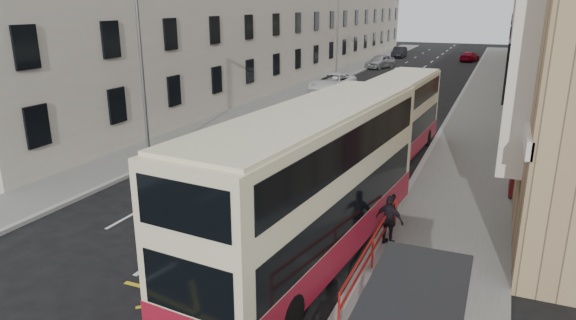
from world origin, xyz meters
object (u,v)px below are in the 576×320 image
at_px(double_decker_rear, 395,119).
at_px(street_lamp_far, 338,34).
at_px(double_decker_front, 313,185).
at_px(car_red, 469,57).
at_px(white_van, 333,83).
at_px(car_dark, 399,52).
at_px(street_lamp_near, 143,68).
at_px(car_silver, 380,61).
at_px(pedestrian_far, 389,220).

bearing_deg(double_decker_rear, street_lamp_far, 117.25).
distance_m(street_lamp_far, double_decker_front, 37.67).
xyz_separation_m(street_lamp_far, car_red, (10.90, 24.47, -4.00)).
distance_m(double_decker_rear, white_van, 20.26).
relative_size(double_decker_front, car_dark, 2.61).
xyz_separation_m(street_lamp_near, car_silver, (1.52, 42.30, -3.83)).
bearing_deg(car_silver, car_dark, 108.75).
xyz_separation_m(pedestrian_far, car_dark, (-11.55, 60.63, -0.21)).
distance_m(double_decker_front, pedestrian_far, 2.90).
bearing_deg(pedestrian_far, car_dark, -61.96).
height_order(double_decker_rear, car_silver, double_decker_rear).
bearing_deg(car_silver, pedestrian_far, -59.38).
xyz_separation_m(double_decker_rear, pedestrian_far, (1.94, -9.94, -1.09)).
distance_m(street_lamp_far, car_dark, 26.41).
xyz_separation_m(street_lamp_near, street_lamp_far, (0.00, 30.00, 0.00)).
bearing_deg(car_dark, pedestrian_far, -80.37).
relative_size(street_lamp_near, double_decker_rear, 0.78).
height_order(street_lamp_far, pedestrian_far, street_lamp_far).
xyz_separation_m(double_decker_rear, white_van, (-9.07, 18.07, -1.23)).
height_order(street_lamp_near, pedestrian_far, street_lamp_near).
relative_size(double_decker_rear, car_silver, 2.16).
relative_size(double_decker_front, white_van, 2.02).
xyz_separation_m(street_lamp_far, double_decker_front, (10.67, -36.05, -2.26)).
distance_m(street_lamp_far, white_van, 7.74).
bearing_deg(street_lamp_far, double_decker_front, -73.51).
xyz_separation_m(street_lamp_far, car_dark, (1.15, 26.09, -3.89)).
distance_m(double_decker_rear, car_silver, 38.05).
relative_size(street_lamp_far, car_silver, 1.69).
relative_size(double_decker_rear, car_red, 2.34).
bearing_deg(street_lamp_far, pedestrian_far, -69.81).
distance_m(street_lamp_far, car_silver, 12.98).
distance_m(pedestrian_far, car_silver, 48.15).
relative_size(double_decker_front, car_red, 2.72).
height_order(car_silver, car_dark, car_silver).
height_order(double_decker_front, car_red, double_decker_front).
bearing_deg(white_van, street_lamp_far, 109.25).
bearing_deg(car_dark, car_red, -10.60).
distance_m(street_lamp_near, car_dark, 56.24).
distance_m(street_lamp_far, double_decker_rear, 26.96).
bearing_deg(pedestrian_far, white_van, -51.30).
distance_m(street_lamp_near, pedestrian_far, 13.98).
height_order(pedestrian_far, car_silver, pedestrian_far).
xyz_separation_m(car_silver, car_dark, (-0.37, 13.79, -0.06)).
bearing_deg(double_decker_rear, pedestrian_far, -75.36).
xyz_separation_m(white_van, car_silver, (-0.17, 18.82, -0.01)).
bearing_deg(street_lamp_near, white_van, 85.88).
bearing_deg(double_decker_front, pedestrian_far, 42.44).
distance_m(street_lamp_near, double_decker_rear, 12.32).
bearing_deg(car_dark, street_lamp_near, -92.33).
distance_m(white_van, car_red, 32.33).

